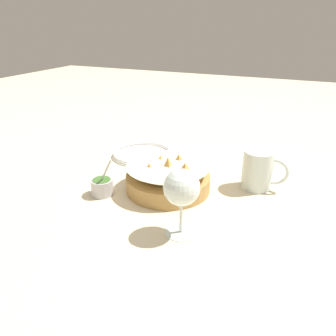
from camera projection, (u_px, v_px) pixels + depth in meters
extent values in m
plane|color=beige|center=(183.00, 190.00, 0.90)|extent=(4.00, 4.00, 0.00)
cylinder|color=#B2894C|center=(168.00, 182.00, 0.90)|extent=(0.23, 0.23, 0.04)
cone|color=beige|center=(168.00, 177.00, 0.89)|extent=(0.23, 0.23, 0.07)
cylinder|color=#3D842D|center=(168.00, 181.00, 0.90)|extent=(0.17, 0.17, 0.01)
pyramid|color=gold|center=(185.00, 173.00, 0.86)|extent=(0.08, 0.09, 0.06)
pyramid|color=gold|center=(179.00, 164.00, 0.92)|extent=(0.07, 0.06, 0.06)
pyramid|color=gold|center=(160.00, 164.00, 0.92)|extent=(0.07, 0.08, 0.05)
pyramid|color=gold|center=(149.00, 172.00, 0.87)|extent=(0.07, 0.07, 0.05)
pyramid|color=gold|center=(168.00, 168.00, 0.88)|extent=(0.07, 0.07, 0.07)
cylinder|color=#B7B7BC|center=(102.00, 187.00, 0.87)|extent=(0.06, 0.06, 0.04)
cylinder|color=#42702D|center=(102.00, 185.00, 0.87)|extent=(0.05, 0.05, 0.03)
cylinder|color=#B7B7BC|center=(104.00, 175.00, 0.85)|extent=(0.05, 0.01, 0.09)
cylinder|color=silver|center=(181.00, 232.00, 0.72)|extent=(0.07, 0.07, 0.00)
cylinder|color=silver|center=(181.00, 216.00, 0.71)|extent=(0.01, 0.01, 0.08)
sphere|color=silver|center=(182.00, 187.00, 0.68)|extent=(0.08, 0.08, 0.08)
sphere|color=#DBD17A|center=(181.00, 192.00, 0.68)|extent=(0.05, 0.05, 0.05)
cylinder|color=silver|center=(257.00, 170.00, 0.89)|extent=(0.08, 0.08, 0.11)
cylinder|color=gold|center=(257.00, 174.00, 0.90)|extent=(0.07, 0.07, 0.08)
torus|color=silver|center=(275.00, 172.00, 0.88)|extent=(0.07, 0.01, 0.07)
cylinder|color=white|center=(142.00, 154.00, 1.13)|extent=(0.21, 0.21, 0.01)
torus|color=white|center=(142.00, 153.00, 1.12)|extent=(0.20, 0.20, 0.01)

